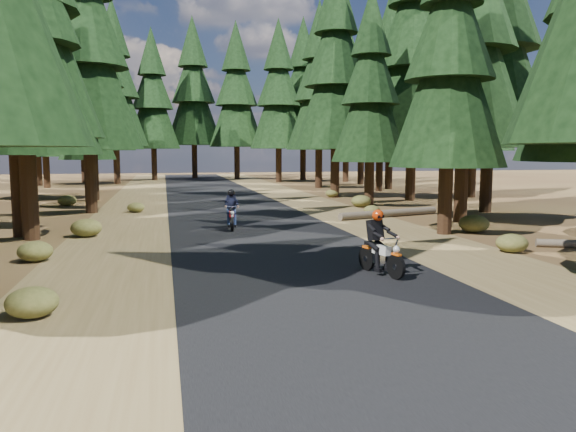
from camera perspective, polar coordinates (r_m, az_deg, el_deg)
The scene contains 9 objects.
ground at distance 13.32m, azimuth 1.40°, elevation -5.43°, with size 120.00×120.00×0.00m, color #482E1A.
road at distance 18.14m, azimuth -2.39°, elevation -2.19°, with size 6.00×100.00×0.01m, color black.
shoulder_l at distance 17.93m, azimuth -17.04°, elevation -2.59°, with size 3.20×100.00×0.01m, color brown.
shoulder_r at distance 19.47m, azimuth 11.07°, elevation -1.71°, with size 3.20×100.00×0.01m, color brown.
pine_forest at distance 34.22m, azimuth -7.38°, elevation 15.16°, with size 34.59×55.08×16.32m.
log_near at distance 24.11m, azimuth 10.26°, elevation 0.27°, with size 0.32×0.32×5.09m, color #4C4233.
understory_shrubs at distance 19.78m, azimuth -0.07°, elevation -0.68°, with size 16.16×28.18×0.61m.
rider_lead at distance 12.80m, azimuth 9.43°, elevation -3.77°, with size 0.92×1.71×1.46m.
rider_follow at distance 20.04m, azimuth -5.75°, elevation -0.01°, with size 0.61×1.62×1.42m.
Camera 1 is at (-3.13, -12.65, 2.78)m, focal length 35.00 mm.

